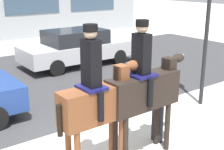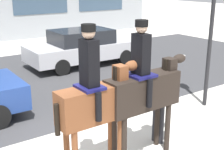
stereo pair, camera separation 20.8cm
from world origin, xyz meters
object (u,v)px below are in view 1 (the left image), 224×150
at_px(mounted_horse_lead, 96,100).
at_px(traffic_light, 209,6).
at_px(pedestrian_bystander, 158,99).
at_px(street_car_far_lane, 77,47).
at_px(mounted_horse_companion, 144,88).

height_order(mounted_horse_lead, traffic_light, traffic_light).
distance_m(mounted_horse_lead, traffic_light, 4.61).
distance_m(pedestrian_bystander, street_car_far_lane, 7.03).
bearing_deg(pedestrian_bystander, mounted_horse_lead, -0.21).
bearing_deg(traffic_light, mounted_horse_companion, -161.94).
xyz_separation_m(mounted_horse_companion, street_car_far_lane, (2.59, 6.97, -0.66)).
bearing_deg(mounted_horse_lead, pedestrian_bystander, 5.42).
height_order(street_car_far_lane, traffic_light, traffic_light).
height_order(mounted_horse_lead, street_car_far_lane, mounted_horse_lead).
relative_size(mounted_horse_lead, traffic_light, 0.66).
relative_size(pedestrian_bystander, street_car_far_lane, 0.35).
height_order(mounted_horse_companion, street_car_far_lane, mounted_horse_companion).
bearing_deg(mounted_horse_lead, mounted_horse_companion, -2.99).
height_order(mounted_horse_lead, mounted_horse_companion, same).
distance_m(mounted_horse_companion, street_car_far_lane, 7.47).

